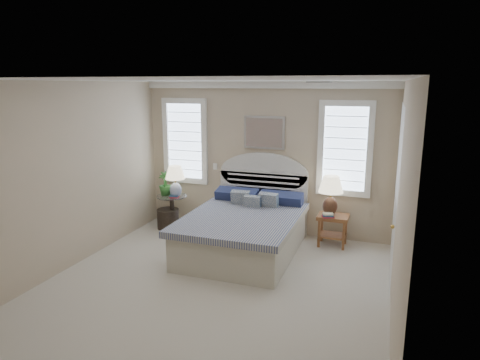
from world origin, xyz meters
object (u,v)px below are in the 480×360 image
side_table_left (172,208)px  bed (246,228)px  floor_pot (168,219)px  lamp_left (175,178)px  lamp_right (331,191)px  nightstand_right (333,224)px

side_table_left → bed: bearing=-19.7°
floor_pot → lamp_left: (0.18, -0.01, 0.80)m
bed → side_table_left: (-1.65, 0.59, 0.00)m
lamp_right → bed: bearing=-150.1°
nightstand_right → lamp_right: size_ratio=0.80×
lamp_left → lamp_right: lamp_left is taller
lamp_right → side_table_left: bearing=-177.6°
floor_pot → lamp_left: 0.82m
nightstand_right → floor_pot: 3.04m
bed → nightstand_right: 1.47m
nightstand_right → floor_pot: nightstand_right is taller
bed → side_table_left: 1.75m
side_table_left → nightstand_right: 2.95m
bed → lamp_right: bearing=29.9°
side_table_left → lamp_right: 2.94m
floor_pot → lamp_right: 3.06m
bed → nightstand_right: size_ratio=4.29×
bed → nightstand_right: (1.30, 0.69, 0.00)m
nightstand_right → floor_pot: (-3.03, -0.13, -0.20)m
side_table_left → floor_pot: size_ratio=1.55×
lamp_left → floor_pot: bearing=177.2°
bed → floor_pot: size_ratio=5.61×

